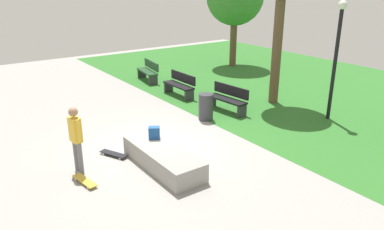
{
  "coord_description": "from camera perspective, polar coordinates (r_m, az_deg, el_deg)",
  "views": [
    {
      "loc": [
        8.26,
        -4.84,
        4.43
      ],
      "look_at": [
        1.06,
        0.29,
        1.2
      ],
      "focal_mm": 35.17,
      "sensor_mm": 36.0,
      "label": 1
    }
  ],
  "objects": [
    {
      "name": "concrete_ledge",
      "position": [
        9.35,
        -4.44,
        -6.57
      ],
      "size": [
        2.56,
        0.89,
        0.49
      ],
      "primitive_type": "cube",
      "color": "gray",
      "rests_on": "ground_plane"
    },
    {
      "name": "park_bench_center_lawn",
      "position": [
        17.25,
        -6.61,
        6.7
      ],
      "size": [
        1.65,
        0.7,
        0.91
      ],
      "color": "#1E4223",
      "rests_on": "ground_plane"
    },
    {
      "name": "backpack_on_ledge",
      "position": [
        9.81,
        -5.76,
        -2.69
      ],
      "size": [
        0.32,
        0.34,
        0.32
      ],
      "primitive_type": "cube",
      "rotation": [
        0.0,
        0.0,
        4.13
      ],
      "color": "#1E4C8C",
      "rests_on": "concrete_ledge"
    },
    {
      "name": "skater_performing_trick",
      "position": [
        9.23,
        -17.21,
        -2.96
      ],
      "size": [
        0.43,
        0.23,
        1.65
      ],
      "color": "slate",
      "rests_on": "ground_plane"
    },
    {
      "name": "skateboard_spare",
      "position": [
        9.07,
        -15.95,
        -9.55
      ],
      "size": [
        0.82,
        0.33,
        0.08
      ],
      "color": "gold",
      "rests_on": "ground_plane"
    },
    {
      "name": "park_bench_by_oak",
      "position": [
        13.19,
        5.45,
        2.57
      ],
      "size": [
        1.64,
        0.63,
        0.91
      ],
      "color": "black",
      "rests_on": "ground_plane"
    },
    {
      "name": "park_bench_near_path",
      "position": [
        14.89,
        -1.84,
        4.69
      ],
      "size": [
        1.6,
        0.48,
        0.91
      ],
      "color": "black",
      "rests_on": "ground_plane"
    },
    {
      "name": "ground_plane",
      "position": [
        10.55,
        -4.62,
        -4.82
      ],
      "size": [
        28.0,
        28.0,
        0.0
      ],
      "primitive_type": "plane",
      "color": "gray"
    },
    {
      "name": "grass_lawn",
      "position": [
        16.0,
        21.16,
        2.63
      ],
      "size": [
        26.6,
        11.76,
        0.01
      ],
      "primitive_type": "cube",
      "color": "#2D6B28",
      "rests_on": "ground_plane"
    },
    {
      "name": "lamp_post",
      "position": [
        12.8,
        21.11,
        9.36
      ],
      "size": [
        0.28,
        0.28,
        3.8
      ],
      "color": "black",
      "rests_on": "ground_plane"
    },
    {
      "name": "skateboard_by_ledge",
      "position": [
        10.18,
        -11.81,
        -5.78
      ],
      "size": [
        0.81,
        0.52,
        0.08
      ],
      "color": "black",
      "rests_on": "ground_plane"
    },
    {
      "name": "trash_bin",
      "position": [
        12.37,
        2.12,
        1.24
      ],
      "size": [
        0.48,
        0.48,
        0.88
      ],
      "primitive_type": "cylinder",
      "color": "#333338",
      "rests_on": "ground_plane"
    }
  ]
}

